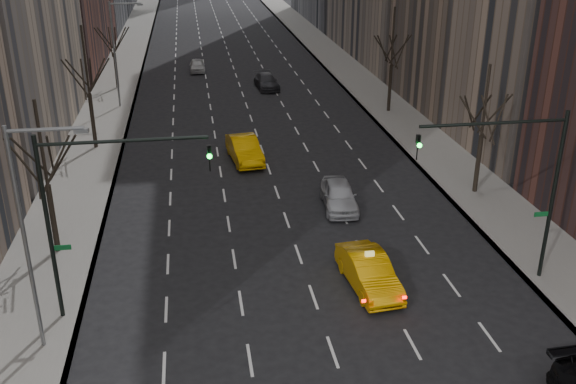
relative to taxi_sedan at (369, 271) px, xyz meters
name	(u,v)px	position (x,y,z in m)	size (l,w,h in m)	color
sidewalk_left	(129,53)	(-14.89, 57.54, -0.73)	(4.50, 320.00, 0.15)	slate
sidewalk_right	(322,47)	(9.61, 57.54, -0.73)	(4.50, 320.00, 0.15)	slate
tree_lw_b	(48,185)	(-14.64, 5.54, 2.91)	(3.36, 3.50, 7.82)	black
tree_lw_c	(90,95)	(-14.64, 21.54, 3.23)	(3.36, 3.50, 8.74)	black
tree_lw_d	(114,53)	(-14.64, 39.54, 2.76)	(3.36, 3.50, 7.36)	black
tree_rw_b	(481,136)	(9.36, 9.54, 2.91)	(3.36, 3.50, 7.82)	black
tree_rw_c	(391,66)	(9.36, 27.54, 3.23)	(3.36, 3.50, 8.74)	black
traffic_mast_left	(89,197)	(-11.74, -0.46, 4.68)	(6.69, 0.39, 8.00)	black
traffic_mast_right	(522,172)	(6.47, -0.46, 4.68)	(6.69, 0.39, 8.00)	black
streetlight_near	(32,219)	(-13.48, -2.46, 4.81)	(2.83, 0.22, 9.00)	slate
streetlight_far	(118,44)	(-13.48, 32.54, 4.81)	(2.83, 0.22, 9.00)	slate
taxi_sedan	(369,271)	(0.00, 0.00, 0.00)	(1.70, 4.89, 1.61)	#D99304
silver_sedan_ahead	(339,195)	(0.63, 8.75, -0.02)	(1.86, 4.62, 1.58)	#ADAFB6
far_taxi	(245,149)	(-4.09, 17.35, 0.05)	(1.80, 5.18, 1.71)	#EEA505
far_suv_grey	(267,81)	(-0.09, 37.46, -0.10)	(1.96, 4.83, 1.40)	#2B2B2F
far_car_white	(197,65)	(-6.68, 46.06, -0.13)	(1.60, 3.97, 1.35)	#BBBBBB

